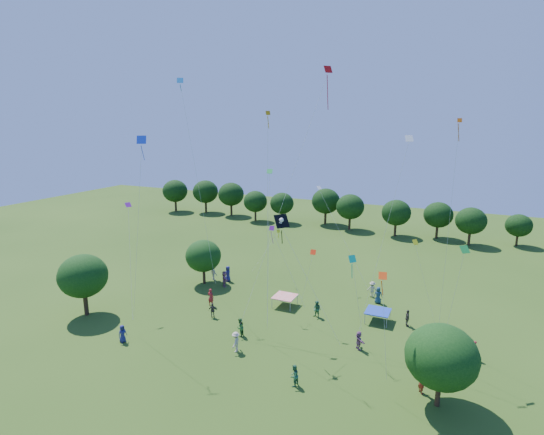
{
  "coord_description": "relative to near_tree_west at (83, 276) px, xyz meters",
  "views": [
    {
      "loc": [
        13.79,
        -16.33,
        18.55
      ],
      "look_at": [
        0.0,
        14.0,
        11.0
      ],
      "focal_mm": 28.0,
      "sensor_mm": 36.0,
      "label": 1
    }
  ],
  "objects": [
    {
      "name": "small_kite_13",
      "position": [
        3.64,
        2.76,
        4.84
      ],
      "size": [
        4.11,
        4.88,
        9.54
      ],
      "color": "#751892"
    },
    {
      "name": "crowd_person_15",
      "position": [
        24.66,
        16.04,
        -3.17
      ],
      "size": [
        1.15,
        0.55,
        1.73
      ],
      "primitive_type": "imported",
      "rotation": [
        0.0,
        0.0,
        3.18
      ],
      "color": "#ADA48A",
      "rests_on": "ground"
    },
    {
      "name": "near_tree_west",
      "position": [
        0.0,
        0.0,
        0.0
      ],
      "size": [
        4.65,
        4.65,
        6.14
      ],
      "color": "#422B19",
      "rests_on": "ground"
    },
    {
      "name": "small_kite_4",
      "position": [
        8.78,
        -0.91,
        10.65
      ],
      "size": [
        2.61,
        0.7,
        16.18
      ],
      "color": "#1337C3"
    },
    {
      "name": "crowd_person_0",
      "position": [
        8.12,
        13.55,
        -3.09
      ],
      "size": [
        0.9,
        1.06,
        1.88
      ],
      "primitive_type": "imported",
      "rotation": [
        0.0,
        0.0,
        5.23
      ],
      "color": "navy",
      "rests_on": "ground"
    },
    {
      "name": "crowd_person_9",
      "position": [
        16.71,
        0.09,
        -3.17
      ],
      "size": [
        0.65,
        1.19,
        1.73
      ],
      "primitive_type": "imported",
      "rotation": [
        0.0,
        0.0,
        4.84
      ],
      "color": "#B8A893",
      "rests_on": "ground"
    },
    {
      "name": "treeline",
      "position": [
        17.03,
        44.21,
        0.05
      ],
      "size": [
        88.01,
        8.77,
        6.77
      ],
      "color": "#422B19",
      "rests_on": "ground"
    },
    {
      "name": "crowd_person_4",
      "position": [
        33.0,
        5.95,
        -3.26
      ],
      "size": [
        0.77,
        1.0,
        1.55
      ],
      "primitive_type": "imported",
      "rotation": [
        0.0,
        0.0,
        4.26
      ],
      "color": "#3A342E",
      "rests_on": "ground"
    },
    {
      "name": "small_kite_14",
      "position": [
        27.92,
        6.16,
        9.78
      ],
      "size": [
        3.16,
        1.78,
        16.25
      ],
      "color": "silver"
    },
    {
      "name": "crowd_person_6",
      "position": [
        7.08,
        -2.58,
        -3.26
      ],
      "size": [
        0.63,
        0.85,
        1.55
      ],
      "primitive_type": "imported",
      "rotation": [
        0.0,
        0.0,
        1.26
      ],
      "color": "navy",
      "rests_on": "ground"
    },
    {
      "name": "small_kite_9",
      "position": [
        20.71,
        7.04,
        2.27
      ],
      "size": [
        1.7,
        0.89,
        6.08
      ],
      "color": "#FF2F0D"
    },
    {
      "name": "near_tree_north",
      "position": [
        5.9,
        11.83,
        -0.67
      ],
      "size": [
        4.11,
        4.11,
        5.22
      ],
      "color": "#422B19",
      "rests_on": "ground"
    },
    {
      "name": "small_kite_6",
      "position": [
        19.25,
        17.36,
        4.81
      ],
      "size": [
        7.06,
        3.65,
        10.1
      ],
      "color": "white"
    },
    {
      "name": "small_kite_10",
      "position": [
        13.08,
        15.86,
        1.21
      ],
      "size": [
        2.92,
        1.83,
        5.01
      ],
      "color": "#EEF315"
    },
    {
      "name": "small_kite_2",
      "position": [
        29.82,
        7.8,
        3.5
      ],
      "size": [
        2.37,
        1.45,
        7.85
      ],
      "color": "yellow"
    },
    {
      "name": "small_kite_8",
      "position": [
        28.4,
        -0.73,
        3.61
      ],
      "size": [
        0.99,
        0.47,
        7.62
      ],
      "color": "#F8460E"
    },
    {
      "name": "small_kite_5",
      "position": [
        16.78,
        8.25,
        3.25
      ],
      "size": [
        4.04,
        0.79,
        7.48
      ],
      "color": "#74178E"
    },
    {
      "name": "near_tree_east",
      "position": [
        32.31,
        -0.32,
        -0.43
      ],
      "size": [
        4.7,
        4.7,
        5.72
      ],
      "color": "#422B19",
      "rests_on": "ground"
    },
    {
      "name": "crowd_person_10",
      "position": [
        11.62,
        4.63,
        -3.3
      ],
      "size": [
        0.95,
        0.75,
        1.47
      ],
      "primitive_type": "imported",
      "rotation": [
        0.0,
        0.0,
        3.63
      ],
      "color": "#443D36",
      "rests_on": "ground"
    },
    {
      "name": "pirate_kite",
      "position": [
        19.71,
        2.72,
        6.61
      ],
      "size": [
        5.84,
        1.31,
        9.99
      ],
      "color": "black"
    },
    {
      "name": "crowd_person_13",
      "position": [
        34.52,
        6.91,
        -3.25
      ],
      "size": [
        0.38,
        0.59,
        1.58
      ],
      "primitive_type": "imported",
      "rotation": [
        0.0,
        0.0,
        4.7
      ],
      "color": "maroon",
      "rests_on": "ground"
    },
    {
      "name": "crowd_person_1",
      "position": [
        9.97,
        6.88,
        -3.12
      ],
      "size": [
        0.69,
        0.45,
        1.84
      ],
      "primitive_type": "imported",
      "rotation": [
        0.0,
        0.0,
        3.13
      ],
      "color": "maroon",
      "rests_on": "ground"
    },
    {
      "name": "small_kite_3",
      "position": [
        32.99,
        5.04,
        4.51
      ],
      "size": [
        1.3,
        0.95,
        8.46
      ],
      "color": "#167D2B"
    },
    {
      "name": "crowd_person_2",
      "position": [
        22.79,
        -2.27,
        -3.22
      ],
      "size": [
        0.6,
        0.88,
        1.63
      ],
      "primitive_type": "imported",
      "rotation": [
        0.0,
        0.0,
        4.49
      ],
      "color": "#2A6340",
      "rests_on": "ground"
    },
    {
      "name": "crowd_person_12",
      "position": [
        25.55,
        14.6,
        -3.15
      ],
      "size": [
        0.92,
        0.56,
        1.77
      ],
      "primitive_type": "imported",
      "rotation": [
        0.0,
        0.0,
        3.25
      ],
      "color": "navy",
      "rests_on": "ground"
    },
    {
      "name": "crowd_person_3",
      "position": [
        6.3,
        13.33,
        -3.11
      ],
      "size": [
        1.33,
        1.01,
        1.86
      ],
      "primitive_type": "imported",
      "rotation": [
        0.0,
        0.0,
        2.71
      ],
      "color": "#BDA997",
      "rests_on": "ground"
    },
    {
      "name": "small_kite_12",
      "position": [
        6.7,
        8.85,
        13.74
      ],
      "size": [
        3.32,
        1.07,
        21.51
      ],
      "color": "#1270B6"
    },
    {
      "name": "crowd_person_14",
      "position": [
        20.8,
        8.81,
        -3.2
      ],
      "size": [
        0.91,
        0.63,
        1.67
      ],
      "primitive_type": "imported",
      "rotation": [
        0.0,
        0.0,
        6.04
      ],
      "color": "#285F3E",
      "rests_on": "ground"
    },
    {
      "name": "crowd_person_5",
      "position": [
        8.59,
        11.96,
        -3.11
      ],
      "size": [
        1.63,
        1.69,
        1.85
      ],
      "primitive_type": "imported",
      "rotation": [
        0.0,
        0.0,
        2.32
      ],
      "color": "#874E6E",
      "rests_on": "ground"
    },
    {
      "name": "small_kite_1",
      "position": [
        18.42,
        2.7,
        9.57
      ],
      "size": [
        0.38,
        0.56,
        18.06
      ],
      "color": "orange"
    },
    {
      "name": "red_high_kite",
      "position": [
        20.04,
        8.55,
        14.78
      ],
      "size": [
        5.3,
        8.08,
        22.03
      ],
      "color": "red"
    },
    {
      "name": "small_kite_11",
      "position": [
        17.26,
        5.47,
        7.22
      ],
      "size": [
        1.45,
        3.26,
        13.19
      ],
      "color": "green"
    },
    {
      "name": "crowd_person_7",
      "position": [
        31.18,
        0.66,
        -3.2
      ],
      "size": [
        0.7,
        0.73,
        1.66
      ],
      "primitive_type": "imported",
      "rotation": [
        0.0,
        0.0,
        2.26
      ],
      "color": "maroon",
      "rests_on": "ground"
    },
    {
      "name": "crowd_person_11",
      "position": [
        25.85,
        4.65,
        -3.24
      ],
      "size": [
        1.32,
        1.52,
        1.6
      ],
      "primitive_type": "imported",
      "rotation": [
        0.0,
        0.0,
        2.21
      ],
      "color": "#864E7C",
      "rests_on": "ground"
    },
    {
      "name": "crowd_person_8",
      "position": [
        15.79,
        2.49,
        -3.2
      ],
      "size": [
        0.53,
        0.87,
        1.67
      ],
      "primitive_type": "imported",
      "rotation": [
        0.0,
        0.0,
        4.82
      ],
      "color": "#2B622A",
      "rests_on": "ground"
    },
    {
      "name": "crowd_person_16",
      "position": [
        29.0,
        10.54,
        -3.23
      ],
      "size": [
        0.7,
        1.03,
        1.61
      ],
      "primitive_type": "imported",
      "rotation": [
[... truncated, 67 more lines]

